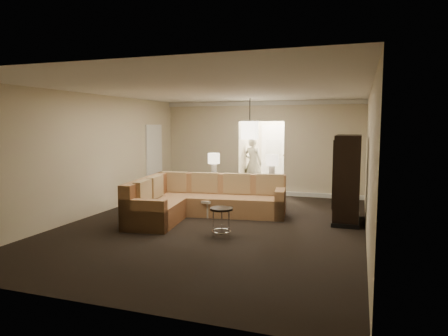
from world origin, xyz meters
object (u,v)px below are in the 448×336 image
at_px(console_table, 242,189).
at_px(person, 253,160).
at_px(sectional_sofa, 198,200).
at_px(drink_table, 221,216).
at_px(coffee_table, 204,204).
at_px(armoire, 347,180).

height_order(console_table, person, person).
bearing_deg(sectional_sofa, person, 79.77).
xyz_separation_m(sectional_sofa, person, (0.17, 4.20, 0.57)).
bearing_deg(drink_table, person, 98.79).
relative_size(coffee_table, person, 0.64).
bearing_deg(sectional_sofa, drink_table, -60.58).
xyz_separation_m(sectional_sofa, drink_table, (1.03, -1.36, 0.02)).
xyz_separation_m(sectional_sofa, console_table, (0.62, 1.43, 0.08)).
relative_size(armoire, person, 1.00).
bearing_deg(armoire, drink_table, -137.86).
bearing_deg(person, drink_table, 112.58).
bearing_deg(armoire, console_table, 162.57).
xyz_separation_m(coffee_table, armoire, (3.26, 0.19, 0.70)).
height_order(drink_table, person, person).
height_order(sectional_sofa, person, person).
bearing_deg(drink_table, armoire, 42.14).
bearing_deg(coffee_table, person, 86.72).
bearing_deg(person, sectional_sofa, 101.43).
height_order(sectional_sofa, armoire, armoire).
xyz_separation_m(drink_table, person, (-0.86, 5.55, 0.55)).
distance_m(coffee_table, armoire, 3.34).
relative_size(sectional_sofa, coffee_table, 2.70).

